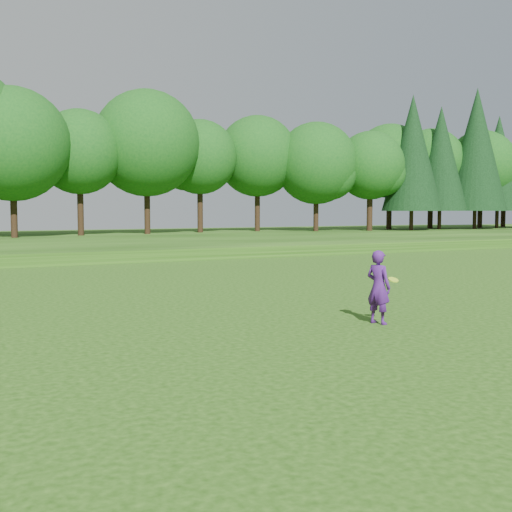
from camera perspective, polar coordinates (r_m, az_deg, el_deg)
name	(u,v)px	position (r m, az deg, el deg)	size (l,w,h in m)	color
ground	(296,340)	(12.69, 3.60, -7.50)	(140.00, 140.00, 0.00)	#193D0B
berm	(31,243)	(45.14, -19.39, 1.08)	(130.00, 30.00, 0.60)	#193D0B
walking_path	(76,263)	(31.40, -15.69, -0.62)	(130.00, 1.60, 0.04)	gray
treeline	(19,131)	(49.36, -20.29, 10.37)	(104.00, 7.00, 15.00)	#104814
woman	(378,287)	(14.61, 10.83, -2.73)	(0.64, 0.69, 1.66)	#47186F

